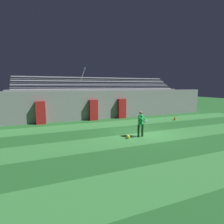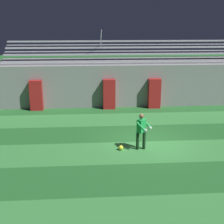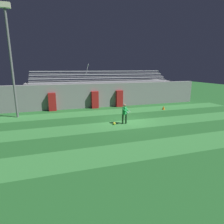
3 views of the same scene
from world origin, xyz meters
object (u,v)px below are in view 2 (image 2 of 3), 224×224
padding_pillar_far_left (36,95)px  goalkeeper (141,129)px  padding_pillar_gate_left (109,94)px  soccer_ball (121,148)px  padding_pillar_gate_right (154,93)px

padding_pillar_far_left → goalkeeper: bearing=-50.2°
padding_pillar_gate_left → soccer_ball: size_ratio=8.90×
soccer_ball → padding_pillar_gate_left: bearing=90.8°
padding_pillar_gate_left → goalkeeper: bearing=-81.6°
padding_pillar_gate_left → padding_pillar_gate_right: size_ratio=1.00×
padding_pillar_gate_left → soccer_ball: (0.09, -6.89, -0.87)m
padding_pillar_gate_left → padding_pillar_far_left: same height
padding_pillar_gate_right → goalkeeper: size_ratio=1.17×
padding_pillar_gate_left → padding_pillar_gate_right: same height
padding_pillar_gate_right → padding_pillar_far_left: 7.69m
padding_pillar_far_left → goalkeeper: 8.93m
padding_pillar_gate_right → soccer_ball: 7.52m
padding_pillar_far_left → soccer_ball: size_ratio=8.90×
padding_pillar_far_left → soccer_ball: padding_pillar_far_left is taller
goalkeeper → padding_pillar_far_left: bearing=129.8°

